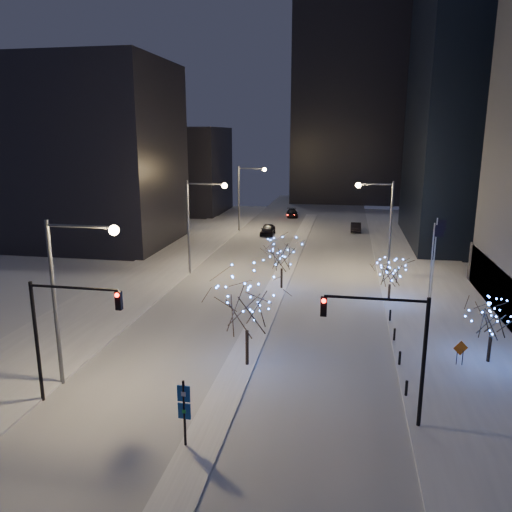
% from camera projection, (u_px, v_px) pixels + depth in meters
% --- Properties ---
extents(ground, '(160.00, 160.00, 0.00)m').
position_uv_depth(ground, '(215.00, 418.00, 26.42)').
color(ground, silver).
rests_on(ground, ground).
extents(road, '(20.00, 130.00, 0.02)m').
position_uv_depth(road, '(290.00, 260.00, 59.87)').
color(road, silver).
rests_on(road, ground).
extents(median, '(2.00, 80.00, 0.15)m').
position_uv_depth(median, '(285.00, 270.00, 55.08)').
color(median, white).
rests_on(median, ground).
extents(east_sidewalk, '(10.00, 90.00, 0.15)m').
position_uv_depth(east_sidewalk, '(444.00, 308.00, 42.89)').
color(east_sidewalk, white).
rests_on(east_sidewalk, ground).
extents(west_sidewalk, '(8.00, 90.00, 0.15)m').
position_uv_depth(west_sidewalk, '(128.00, 290.00, 47.97)').
color(west_sidewalk, white).
rests_on(west_sidewalk, ground).
extents(filler_west_near, '(22.00, 18.00, 24.00)m').
position_uv_depth(filler_west_near, '(88.00, 155.00, 66.72)').
color(filler_west_near, black).
rests_on(filler_west_near, ground).
extents(filler_west_far, '(18.00, 16.00, 16.00)m').
position_uv_depth(filler_west_far, '(177.00, 170.00, 95.99)').
color(filler_west_far, black).
rests_on(filler_west_far, ground).
extents(horizon_block, '(24.00, 14.00, 42.00)m').
position_uv_depth(horizon_block, '(349.00, 105.00, 108.35)').
color(horizon_block, black).
rests_on(horizon_block, ground).
extents(street_lamp_w_near, '(4.40, 0.56, 10.00)m').
position_uv_depth(street_lamp_w_near, '(69.00, 281.00, 28.36)').
color(street_lamp_w_near, '#595E66').
rests_on(street_lamp_w_near, ground).
extents(street_lamp_w_mid, '(4.40, 0.56, 10.00)m').
position_uv_depth(street_lamp_w_mid, '(198.00, 214.00, 52.26)').
color(street_lamp_w_mid, '#595E66').
rests_on(street_lamp_w_mid, ground).
extents(street_lamp_w_far, '(4.40, 0.56, 10.00)m').
position_uv_depth(street_lamp_w_far, '(245.00, 190.00, 76.15)').
color(street_lamp_w_far, '#595E66').
rests_on(street_lamp_w_far, ground).
extents(street_lamp_east, '(3.90, 0.56, 10.00)m').
position_uv_depth(street_lamp_east, '(382.00, 216.00, 51.80)').
color(street_lamp_east, '#595E66').
rests_on(street_lamp_east, ground).
extents(traffic_signal_west, '(5.26, 0.43, 7.00)m').
position_uv_depth(traffic_signal_west, '(61.00, 323.00, 26.77)').
color(traffic_signal_west, black).
rests_on(traffic_signal_west, ground).
extents(traffic_signal_east, '(5.26, 0.43, 7.00)m').
position_uv_depth(traffic_signal_east, '(393.00, 339.00, 24.68)').
color(traffic_signal_east, black).
rests_on(traffic_signal_east, ground).
extents(flagpoles, '(1.35, 2.60, 8.00)m').
position_uv_depth(flagpoles, '(433.00, 262.00, 39.43)').
color(flagpoles, silver).
rests_on(flagpoles, east_sidewalk).
extents(bollards, '(0.16, 12.16, 0.90)m').
position_uv_depth(bollards, '(397.00, 346.00, 34.05)').
color(bollards, black).
rests_on(bollards, east_sidewalk).
extents(car_near, '(1.93, 4.75, 1.62)m').
position_uv_depth(car_near, '(268.00, 230.00, 74.71)').
color(car_near, black).
rests_on(car_near, ground).
extents(car_mid, '(1.57, 4.41, 1.45)m').
position_uv_depth(car_mid, '(356.00, 227.00, 77.39)').
color(car_mid, black).
rests_on(car_mid, ground).
extents(car_far, '(2.66, 5.05, 1.40)m').
position_uv_depth(car_far, '(292.00, 213.00, 91.04)').
color(car_far, black).
rests_on(car_far, ground).
extents(holiday_tree_median_near, '(5.45, 5.45, 6.30)m').
position_uv_depth(holiday_tree_median_near, '(247.00, 304.00, 31.32)').
color(holiday_tree_median_near, black).
rests_on(holiday_tree_median_near, median).
extents(holiday_tree_median_far, '(5.15, 5.15, 5.15)m').
position_uv_depth(holiday_tree_median_far, '(282.00, 254.00, 47.68)').
color(holiday_tree_median_far, black).
rests_on(holiday_tree_median_far, median).
extents(holiday_tree_plaza_near, '(4.16, 4.16, 4.61)m').
position_uv_depth(holiday_tree_plaza_near, '(493.00, 318.00, 31.99)').
color(holiday_tree_plaza_near, black).
rests_on(holiday_tree_plaza_near, east_sidewalk).
extents(holiday_tree_plaza_far, '(3.61, 3.61, 4.32)m').
position_uv_depth(holiday_tree_plaza_far, '(391.00, 270.00, 44.28)').
color(holiday_tree_plaza_far, black).
rests_on(holiday_tree_plaza_far, east_sidewalk).
extents(wayfinding_sign, '(0.63, 0.12, 3.52)m').
position_uv_depth(wayfinding_sign, '(184.00, 407.00, 23.40)').
color(wayfinding_sign, black).
rests_on(wayfinding_sign, ground).
extents(construction_sign, '(0.98, 0.33, 1.66)m').
position_uv_depth(construction_sign, '(460.00, 350.00, 31.98)').
color(construction_sign, black).
rests_on(construction_sign, east_sidewalk).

